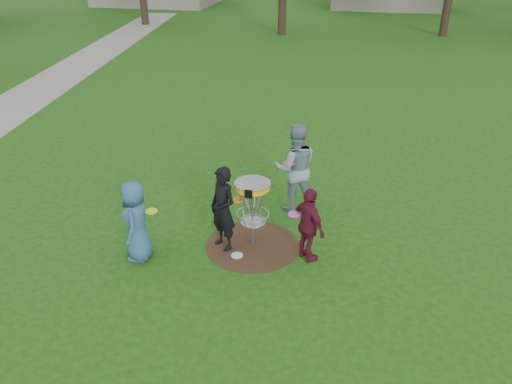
% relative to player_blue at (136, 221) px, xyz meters
% --- Properties ---
extents(ground, '(100.00, 100.00, 0.00)m').
position_rel_player_blue_xyz_m(ground, '(1.94, 0.79, -0.77)').
color(ground, '#19470F').
rests_on(ground, ground).
extents(dirt_patch, '(1.80, 1.80, 0.01)m').
position_rel_player_blue_xyz_m(dirt_patch, '(1.94, 0.79, -0.76)').
color(dirt_patch, '#47331E').
rests_on(dirt_patch, ground).
extents(concrete_path, '(7.75, 39.92, 0.02)m').
position_rel_player_blue_xyz_m(concrete_path, '(-8.06, 8.79, -0.76)').
color(concrete_path, '#9E9E99').
rests_on(concrete_path, ground).
extents(player_blue, '(0.62, 0.83, 1.53)m').
position_rel_player_blue_xyz_m(player_blue, '(0.00, 0.00, 0.00)').
color(player_blue, '#2E5680').
rests_on(player_blue, ground).
extents(player_black, '(0.71, 0.67, 1.64)m').
position_rel_player_blue_xyz_m(player_black, '(1.42, 0.64, 0.05)').
color(player_black, black).
rests_on(player_black, ground).
extents(player_grey, '(1.11, 0.97, 1.92)m').
position_rel_player_blue_xyz_m(player_grey, '(2.49, 2.39, 0.19)').
color(player_grey, gray).
rests_on(player_grey, ground).
extents(player_maroon, '(0.82, 0.85, 1.43)m').
position_rel_player_blue_xyz_m(player_maroon, '(3.01, 0.57, -0.05)').
color(player_maroon, '#5B1429').
rests_on(player_maroon, ground).
extents(disc_on_grass, '(0.22, 0.22, 0.02)m').
position_rel_player_blue_xyz_m(disc_on_grass, '(1.73, 0.39, -0.76)').
color(disc_on_grass, silver).
rests_on(disc_on_grass, ground).
extents(disc_golf_basket, '(0.66, 0.67, 1.38)m').
position_rel_player_blue_xyz_m(disc_golf_basket, '(1.94, 0.79, 0.25)').
color(disc_golf_basket, '#9EA0A5').
rests_on(disc_golf_basket, ground).
extents(held_discs, '(2.69, 2.24, 0.32)m').
position_rel_player_blue_xyz_m(held_discs, '(1.77, 0.89, 0.23)').
color(held_discs, '#D0FA1B').
rests_on(held_discs, ground).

